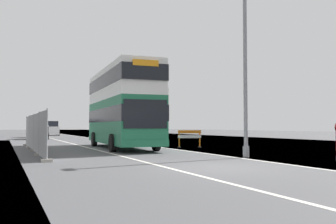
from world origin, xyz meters
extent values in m
cube|color=#4C4C4F|center=(0.00, 0.00, -0.05)|extent=(140.00, 280.00, 0.10)
cube|color=#B2AFA8|center=(2.87, 0.00, 0.00)|extent=(0.24, 196.00, 0.01)
cube|color=silver|center=(-1.63, 0.00, 0.00)|extent=(0.16, 168.00, 0.01)
cube|color=#1E6B47|center=(0.23, 12.07, 1.70)|extent=(3.17, 10.71, 2.71)
cube|color=silver|center=(0.23, 12.07, 3.26)|extent=(3.17, 10.71, 0.40)
cube|color=silver|center=(0.23, 12.07, 4.25)|extent=(3.14, 10.60, 1.58)
cube|color=black|center=(0.23, 12.07, 2.11)|extent=(3.21, 10.81, 0.87)
cube|color=black|center=(0.23, 12.07, 4.25)|extent=(3.19, 10.76, 0.87)
cube|color=black|center=(-0.10, 6.77, 2.04)|extent=(2.33, 0.20, 1.49)
cube|color=orange|center=(-0.10, 6.77, 4.68)|extent=(1.39, 0.15, 0.32)
cube|color=#1E6B47|center=(0.23, 12.07, 0.53)|extent=(3.21, 10.81, 0.36)
cylinder|color=black|center=(-1.24, 8.87, 0.50)|extent=(0.36, 1.02, 1.00)
cylinder|color=black|center=(1.29, 8.72, 0.50)|extent=(0.36, 1.02, 1.00)
cylinder|color=black|center=(-0.86, 15.05, 0.50)|extent=(0.36, 1.02, 1.00)
cylinder|color=black|center=(1.67, 14.89, 0.50)|extent=(0.36, 1.02, 1.00)
cylinder|color=gray|center=(3.31, 2.90, 3.75)|extent=(0.18, 0.18, 7.50)
cylinder|color=gray|center=(3.31, 2.90, 0.25)|extent=(0.29, 0.29, 0.50)
cube|color=orange|center=(4.49, 10.75, 1.05)|extent=(1.49, 0.52, 0.20)
cube|color=white|center=(4.49, 10.75, 0.73)|extent=(1.49, 0.52, 0.20)
cube|color=orange|center=(3.83, 10.95, 0.52)|extent=(0.09, 0.09, 1.05)
cube|color=black|center=(3.83, 10.95, 0.04)|extent=(0.26, 0.46, 0.08)
cube|color=orange|center=(5.15, 10.55, 0.52)|extent=(0.09, 0.09, 1.05)
cube|color=black|center=(5.15, 10.55, 0.04)|extent=(0.26, 0.46, 0.08)
cube|color=#A8AAAD|center=(-5.18, 5.98, 1.06)|extent=(0.04, 3.26, 2.02)
cube|color=#A8AAAD|center=(-5.18, 9.38, 1.06)|extent=(0.04, 3.26, 2.02)
cube|color=#A8AAAD|center=(-5.18, 12.78, 1.06)|extent=(0.04, 3.26, 2.02)
cube|color=#A8AAAD|center=(-5.18, 16.18, 1.06)|extent=(0.04, 3.26, 2.02)
cylinder|color=#939699|center=(-5.18, 4.28, 1.06)|extent=(0.06, 0.06, 2.12)
cube|color=gray|center=(-5.18, 4.28, 0.06)|extent=(0.44, 0.20, 0.12)
cylinder|color=#939699|center=(-5.18, 7.68, 1.06)|extent=(0.06, 0.06, 2.12)
cube|color=gray|center=(-5.18, 7.68, 0.06)|extent=(0.44, 0.20, 0.12)
cylinder|color=#939699|center=(-5.18, 11.08, 1.06)|extent=(0.06, 0.06, 2.12)
cube|color=gray|center=(-5.18, 11.08, 0.06)|extent=(0.44, 0.20, 0.12)
cylinder|color=#939699|center=(-5.18, 14.48, 1.06)|extent=(0.06, 0.06, 2.12)
cube|color=gray|center=(-5.18, 14.48, 0.06)|extent=(0.44, 0.20, 0.12)
cylinder|color=#939699|center=(-5.18, 17.88, 1.06)|extent=(0.06, 0.06, 2.12)
cube|color=gray|center=(-5.18, 17.88, 0.06)|extent=(0.44, 0.20, 0.12)
cube|color=black|center=(-3.30, 31.63, 0.77)|extent=(1.81, 4.41, 1.19)
cube|color=black|center=(-3.30, 31.63, 1.72)|extent=(1.66, 2.43, 0.69)
cylinder|color=black|center=(-2.39, 32.99, 0.30)|extent=(0.20, 0.60, 0.60)
cylinder|color=black|center=(-4.20, 32.99, 0.30)|extent=(0.20, 0.60, 0.60)
cylinder|color=black|center=(-2.39, 30.26, 0.30)|extent=(0.20, 0.60, 0.60)
cylinder|color=black|center=(-4.20, 30.26, 0.30)|extent=(0.20, 0.60, 0.60)
cube|color=silver|center=(-2.54, 38.35, 0.87)|extent=(1.82, 3.96, 1.38)
cube|color=black|center=(-2.54, 38.35, 1.93)|extent=(1.67, 2.18, 0.74)
cylinder|color=black|center=(-1.63, 39.58, 0.30)|extent=(0.20, 0.60, 0.60)
cylinder|color=black|center=(-3.45, 39.58, 0.30)|extent=(0.20, 0.60, 0.60)
cylinder|color=black|center=(-1.63, 37.12, 0.30)|extent=(0.20, 0.60, 0.60)
cylinder|color=black|center=(-3.45, 37.12, 0.30)|extent=(0.20, 0.60, 0.60)
cube|color=silver|center=(-0.02, 46.88, 0.77)|extent=(1.72, 3.80, 1.17)
cube|color=black|center=(-0.02, 46.88, 1.76)|extent=(1.58, 2.09, 0.81)
cylinder|color=black|center=(0.84, 48.05, 0.30)|extent=(0.20, 0.60, 0.60)
cylinder|color=black|center=(-0.89, 48.05, 0.30)|extent=(0.20, 0.60, 0.60)
cylinder|color=black|center=(0.84, 45.70, 0.30)|extent=(0.20, 0.60, 0.60)
cylinder|color=black|center=(-0.89, 45.70, 0.30)|extent=(0.20, 0.60, 0.60)
camera|label=1|loc=(-6.80, -11.07, 1.42)|focal=39.73mm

